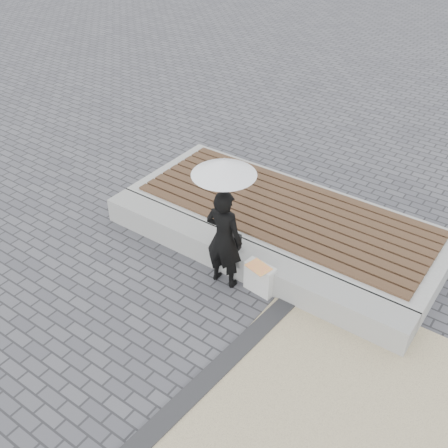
{
  "coord_description": "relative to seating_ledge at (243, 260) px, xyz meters",
  "views": [
    {
      "loc": [
        3.22,
        -3.36,
        5.07
      ],
      "look_at": [
        -0.08,
        1.26,
        1.0
      ],
      "focal_mm": 42.53,
      "sensor_mm": 36.0,
      "label": 1
    }
  ],
  "objects": [
    {
      "name": "woman",
      "position": [
        -0.08,
        -0.34,
        0.56
      ],
      "size": [
        0.57,
        0.39,
        1.51
      ],
      "primitive_type": "imported",
      "rotation": [
        0.0,
        0.0,
        3.2
      ],
      "color": "black",
      "rests_on": "ground"
    },
    {
      "name": "timber_decking",
      "position": [
        0.0,
        1.2,
        0.22
      ],
      "size": [
        4.6,
        1.8,
        0.04
      ],
      "primitive_type": null,
      "color": "brown",
      "rests_on": "timber_platform"
    },
    {
      "name": "magazine",
      "position": [
        0.43,
        -0.27,
        0.26
      ],
      "size": [
        0.36,
        0.3,
        0.01
      ],
      "primitive_type": "cube",
      "rotation": [
        0.0,
        0.0,
        -0.24
      ],
      "color": "#F83F5F",
      "rests_on": "canvas_tote"
    },
    {
      "name": "parasol",
      "position": [
        -0.08,
        -0.34,
        1.66
      ],
      "size": [
        0.83,
        0.83,
        1.05
      ],
      "rotation": [
        0.0,
        0.0,
        0.34
      ],
      "color": "silver",
      "rests_on": "ground"
    },
    {
      "name": "ground",
      "position": [
        0.0,
        -1.6,
        -0.2
      ],
      "size": [
        80.0,
        80.0,
        0.0
      ],
      "primitive_type": "plane",
      "color": "#4E4D53",
      "rests_on": "ground"
    },
    {
      "name": "timber_platform",
      "position": [
        0.0,
        1.2,
        0.0
      ],
      "size": [
        5.0,
        2.0,
        0.4
      ],
      "primitive_type": "cube",
      "color": "#ACACA7",
      "rests_on": "ground"
    },
    {
      "name": "edging_band",
      "position": [
        0.75,
        -2.1,
        -0.18
      ],
      "size": [
        0.61,
        5.2,
        0.04
      ],
      "primitive_type": "cube",
      "rotation": [
        0.0,
        0.0,
        -0.07
      ],
      "color": "#2A2A2C",
      "rests_on": "ground"
    },
    {
      "name": "handbag",
      "position": [
        -0.19,
        -0.06,
        0.32
      ],
      "size": [
        0.34,
        0.15,
        0.23
      ],
      "primitive_type": "cube",
      "rotation": [
        0.0,
        0.0,
        0.11
      ],
      "color": "black",
      "rests_on": "seating_ledge"
    },
    {
      "name": "canvas_tote",
      "position": [
        0.43,
        -0.22,
        0.03
      ],
      "size": [
        0.45,
        0.22,
        0.45
      ],
      "primitive_type": "cube",
      "rotation": [
        0.0,
        0.0,
        -0.1
      ],
      "color": "silver",
      "rests_on": "ground"
    },
    {
      "name": "seating_ledge",
      "position": [
        0.0,
        0.0,
        0.0
      ],
      "size": [
        5.0,
        0.45,
        0.4
      ],
      "primitive_type": "cube",
      "color": "gray",
      "rests_on": "ground"
    }
  ]
}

